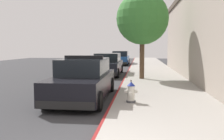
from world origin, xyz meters
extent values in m
cube|color=#353538|center=(-4.20, 10.00, -0.10)|extent=(31.06, 60.00, 0.20)
cube|color=#9E9991|center=(1.80, 10.00, 0.07)|extent=(3.61, 60.00, 0.15)
cube|color=maroon|center=(-0.04, 10.00, 0.07)|extent=(0.08, 60.00, 0.15)
cube|color=black|center=(3.64, 5.09, 2.88)|extent=(0.06, 1.30, 1.10)
cube|color=black|center=(3.64, 10.76, 2.88)|extent=(0.06, 1.30, 1.10)
cube|color=black|center=(3.64, 16.44, 2.88)|extent=(0.06, 1.30, 1.10)
cube|color=black|center=(-1.27, 5.01, 0.58)|extent=(1.84, 4.80, 0.76)
cube|color=black|center=(-1.27, 5.16, 1.26)|extent=(1.64, 2.50, 0.60)
cube|color=black|center=(-1.27, 2.67, 0.32)|extent=(1.76, 0.16, 0.24)
cube|color=black|center=(-1.27, 7.35, 0.32)|extent=(1.76, 0.16, 0.24)
cylinder|color=black|center=(-2.13, 6.71, 0.32)|extent=(0.22, 0.64, 0.64)
cylinder|color=black|center=(-0.41, 6.71, 0.32)|extent=(0.22, 0.64, 0.64)
cylinder|color=black|center=(-2.13, 3.31, 0.32)|extent=(0.22, 0.64, 0.64)
cylinder|color=black|center=(-0.41, 3.31, 0.32)|extent=(0.22, 0.64, 0.64)
cube|color=black|center=(-1.27, 5.11, 1.62)|extent=(1.48, 0.20, 0.12)
cube|color=red|center=(-1.62, 5.11, 1.62)|extent=(0.44, 0.18, 0.11)
cube|color=#1E33E0|center=(-0.92, 5.11, 1.62)|extent=(0.44, 0.18, 0.11)
cube|color=black|center=(-1.44, 13.42, 0.58)|extent=(1.84, 4.80, 0.76)
cube|color=black|center=(-1.44, 13.57, 1.26)|extent=(1.64, 2.50, 0.60)
cube|color=black|center=(-1.44, 11.08, 0.32)|extent=(1.76, 0.16, 0.24)
cube|color=black|center=(-1.44, 15.76, 0.32)|extent=(1.76, 0.16, 0.24)
cylinder|color=black|center=(-2.30, 15.12, 0.32)|extent=(0.22, 0.64, 0.64)
cylinder|color=black|center=(-0.58, 15.12, 0.32)|extent=(0.22, 0.64, 0.64)
cylinder|color=black|center=(-2.30, 11.72, 0.32)|extent=(0.22, 0.64, 0.64)
cylinder|color=black|center=(-0.58, 11.72, 0.32)|extent=(0.22, 0.64, 0.64)
cube|color=navy|center=(-1.35, 23.92, 0.58)|extent=(1.84, 4.80, 0.76)
cube|color=black|center=(-1.35, 24.07, 1.26)|extent=(1.64, 2.50, 0.60)
cube|color=black|center=(-1.35, 21.58, 0.32)|extent=(1.76, 0.16, 0.24)
cube|color=black|center=(-1.35, 26.26, 0.32)|extent=(1.76, 0.16, 0.24)
cylinder|color=black|center=(-2.21, 25.62, 0.32)|extent=(0.22, 0.64, 0.64)
cylinder|color=black|center=(-0.49, 25.62, 0.32)|extent=(0.22, 0.64, 0.64)
cylinder|color=black|center=(-2.21, 22.22, 0.32)|extent=(0.22, 0.64, 0.64)
cylinder|color=black|center=(-0.49, 22.22, 0.32)|extent=(0.22, 0.64, 0.64)
cylinder|color=#4C4C51|center=(0.59, 4.03, 0.18)|extent=(0.32, 0.32, 0.06)
cylinder|color=silver|center=(0.59, 4.03, 0.46)|extent=(0.24, 0.24, 0.50)
cone|color=navy|center=(0.59, 4.03, 0.78)|extent=(0.28, 0.28, 0.14)
cylinder|color=#4C4C51|center=(0.59, 4.03, 0.88)|extent=(0.05, 0.05, 0.06)
cylinder|color=silver|center=(0.42, 4.03, 0.52)|extent=(0.10, 0.10, 0.10)
cylinder|color=silver|center=(0.76, 4.03, 0.52)|extent=(0.10, 0.10, 0.10)
cylinder|color=silver|center=(0.59, 3.85, 0.47)|extent=(0.13, 0.12, 0.13)
cylinder|color=brown|center=(0.99, 10.41, 1.37)|extent=(0.28, 0.28, 2.46)
sphere|color=#387A33|center=(0.99, 10.41, 3.67)|extent=(3.04, 3.04, 3.04)
camera|label=1|loc=(0.88, -4.14, 2.00)|focal=39.33mm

